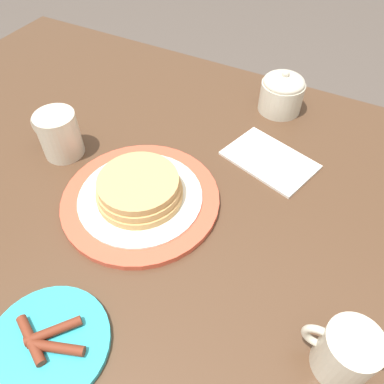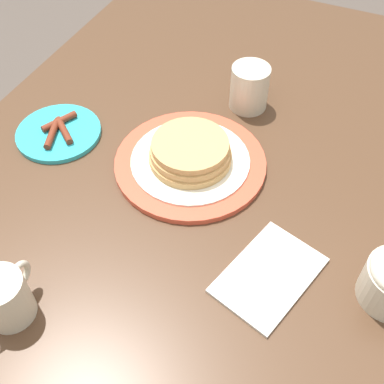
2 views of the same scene
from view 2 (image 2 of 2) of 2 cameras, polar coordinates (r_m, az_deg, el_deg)
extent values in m
plane|color=#51473F|center=(1.54, 0.21, -18.27)|extent=(8.00, 8.00, 0.00)
cube|color=#4C3321|center=(0.90, 0.35, 0.24)|extent=(1.51, 0.97, 0.03)
cube|color=#4C3321|center=(1.76, -3.31, 12.13)|extent=(0.07, 0.07, 0.73)
cylinder|color=#DB5138|center=(0.92, -0.21, 3.48)|extent=(0.29, 0.29, 0.01)
cylinder|color=white|center=(0.91, -0.21, 3.83)|extent=(0.23, 0.23, 0.00)
cylinder|color=tan|center=(0.90, -0.21, 4.24)|extent=(0.16, 0.16, 0.01)
cylinder|color=tan|center=(0.89, -0.21, 4.89)|extent=(0.15, 0.15, 0.01)
cylinder|color=tan|center=(0.88, -0.21, 5.56)|extent=(0.14, 0.14, 0.01)
cylinder|color=#2DADBC|center=(1.02, -15.52, 6.78)|extent=(0.17, 0.17, 0.01)
cylinder|color=maroon|center=(1.00, -16.26, 6.61)|extent=(0.08, 0.04, 0.01)
cylinder|color=maroon|center=(1.02, -15.46, 8.06)|extent=(0.08, 0.05, 0.01)
cylinder|color=maroon|center=(1.00, -14.95, 7.07)|extent=(0.06, 0.07, 0.01)
cylinder|color=beige|center=(1.03, 6.82, 12.19)|extent=(0.08, 0.08, 0.09)
torus|color=beige|center=(1.06, 7.56, 13.36)|extent=(0.07, 0.01, 0.07)
cylinder|color=brown|center=(1.01, 7.03, 13.99)|extent=(0.07, 0.07, 0.00)
cylinder|color=beige|center=(0.75, -21.30, -11.69)|extent=(0.07, 0.07, 0.08)
torus|color=beige|center=(0.76, -19.83, -9.30)|extent=(0.05, 0.01, 0.05)
cube|color=silver|center=(0.78, 9.10, -9.70)|extent=(0.20, 0.16, 0.01)
camera|label=1|loc=(0.69, -45.09, 25.89)|focal=35.00mm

